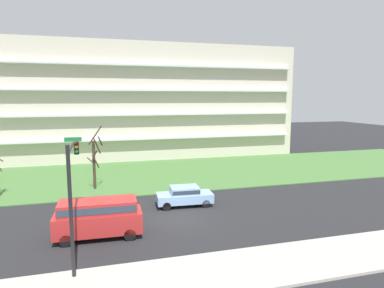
{
  "coord_description": "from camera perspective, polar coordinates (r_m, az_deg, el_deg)",
  "views": [
    {
      "loc": [
        -4.99,
        -22.33,
        8.54
      ],
      "look_at": [
        2.83,
        6.0,
        4.44
      ],
      "focal_mm": 31.18,
      "sensor_mm": 36.0,
      "label": 1
    }
  ],
  "objects": [
    {
      "name": "tree_left",
      "position": [
        32.21,
        -16.32,
        -2.71
      ],
      "size": [
        1.47,
        1.67,
        5.95
      ],
      "color": "#423023",
      "rests_on": "ground"
    },
    {
      "name": "grass_lawn_strip",
      "position": [
        37.64,
        -7.44,
        -5.18
      ],
      "size": [
        80.0,
        16.0,
        0.08
      ],
      "primitive_type": "cube",
      "color": "#477238",
      "rests_on": "ground"
    },
    {
      "name": "ground",
      "position": [
        24.42,
        -2.72,
        -12.53
      ],
      "size": [
        160.0,
        160.0,
        0.0
      ],
      "primitive_type": "plane",
      "color": "#232326"
    },
    {
      "name": "sidewalk_curb_near",
      "position": [
        17.37,
        3.53,
        -21.22
      ],
      "size": [
        80.0,
        4.0,
        0.15
      ],
      "primitive_type": "cube",
      "color": "#ADA89E",
      "rests_on": "ground"
    },
    {
      "name": "traffic_signal_mast",
      "position": [
        18.27,
        -19.7,
        -5.48
      ],
      "size": [
        0.9,
        5.96,
        6.44
      ],
      "color": "black",
      "rests_on": "ground"
    },
    {
      "name": "sedan_blue_center_left",
      "position": [
        26.72,
        -1.29,
        -8.73
      ],
      "size": [
        4.5,
        2.05,
        1.57
      ],
      "rotation": [
        0.0,
        0.0,
        3.08
      ],
      "color": "#8CB2E0",
      "rests_on": "ground"
    },
    {
      "name": "apartment_building",
      "position": [
        49.82,
        -9.76,
        7.12
      ],
      "size": [
        45.43,
        11.44,
        15.85
      ],
      "color": "beige",
      "rests_on": "ground"
    },
    {
      "name": "van_red_near_left",
      "position": [
        21.55,
        -15.71,
        -11.72
      ],
      "size": [
        5.26,
        2.16,
        2.36
      ],
      "rotation": [
        0.0,
        0.0,
        -0.03
      ],
      "color": "#B22828",
      "rests_on": "ground"
    }
  ]
}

